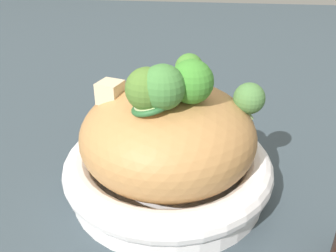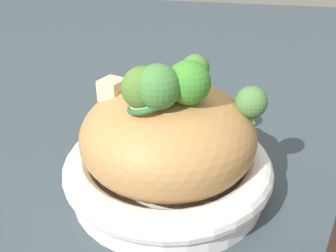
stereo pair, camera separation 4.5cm
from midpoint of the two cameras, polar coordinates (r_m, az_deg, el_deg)
The scene contains 7 objects.
ground_plane at distance 0.51m, azimuth -2.60°, elevation -9.79°, with size 3.00×3.00×0.00m, color #37434A.
serving_bowl at distance 0.49m, azimuth -2.68°, elevation -6.99°, with size 0.27×0.27×0.06m.
noodle_heap at distance 0.46m, azimuth -2.82°, elevation -1.45°, with size 0.22×0.22×0.13m.
broccoli_florets at distance 0.41m, azimuth -0.75°, elevation 6.27°, with size 0.17×0.17×0.09m.
carrot_coins at distance 0.47m, azimuth -0.06°, elevation 7.08°, with size 0.09×0.06×0.04m.
zucchini_slices at distance 0.44m, azimuth -6.16°, elevation 4.53°, with size 0.17×0.09×0.04m.
chicken_chunks at distance 0.44m, azimuth -5.58°, elevation 5.68°, with size 0.04×0.13×0.04m.
Camera 1 is at (0.40, 0.05, 0.31)m, focal length 38.94 mm.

